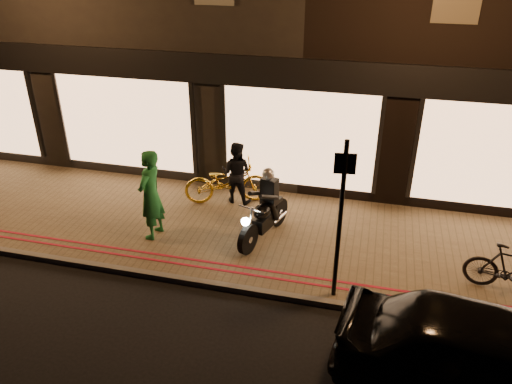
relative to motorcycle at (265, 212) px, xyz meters
The scene contains 11 objects.
ground 2.00m from the motorcycle, 79.79° to the right, with size 90.00×90.00×0.00m, color black.
sidewalk 0.77m from the motorcycle, 26.74° to the left, with size 50.00×4.00×0.12m, color brown.
kerb_stone 1.94m from the motorcycle, 79.51° to the right, with size 50.00×0.14×0.12m, color #59544C.
red_kerb_lines 1.46m from the motorcycle, 75.58° to the right, with size 50.00×0.26×0.01m.
motorcycle is the anchor object (origin of this frame).
sign_post 2.52m from the motorcycle, 43.73° to the right, with size 0.35×0.09×3.00m.
bicycle_gold 1.83m from the motorcycle, 133.09° to the left, with size 0.71×2.04×1.07m, color gold.
bicycle_dark 4.76m from the motorcycle, ahead, with size 0.45×1.61×0.96m, color black.
person_green 2.42m from the motorcycle, 167.63° to the right, with size 0.72×0.47×1.98m, color #1C692E.
person_dark 1.77m from the motorcycle, 126.12° to the left, with size 0.74×0.58×1.53m, color black.
parked_car 5.16m from the motorcycle, 39.31° to the right, with size 1.75×4.36×1.49m, color black.
Camera 1 is at (1.70, -7.05, 5.95)m, focal length 35.00 mm.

